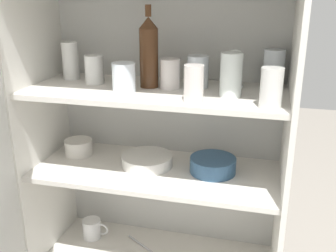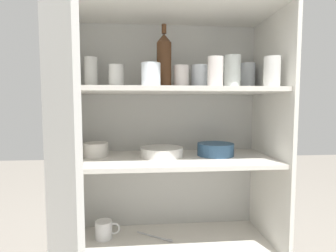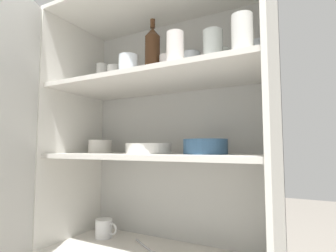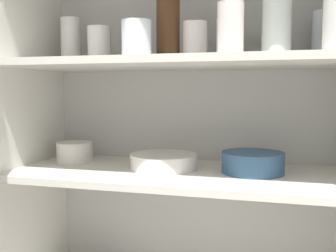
{
  "view_description": "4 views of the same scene",
  "coord_description": "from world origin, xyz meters",
  "px_view_note": "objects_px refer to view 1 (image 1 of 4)",
  "views": [
    {
      "loc": [
        0.39,
        -1.15,
        1.46
      ],
      "look_at": [
        0.04,
        0.24,
        0.96
      ],
      "focal_mm": 42.0,
      "sensor_mm": 36.0,
      "label": 1
    },
    {
      "loc": [
        -0.12,
        -1.02,
        1.04
      ],
      "look_at": [
        -0.02,
        0.18,
        0.94
      ],
      "focal_mm": 28.0,
      "sensor_mm": 36.0,
      "label": 2
    },
    {
      "loc": [
        0.58,
        -0.77,
        0.81
      ],
      "look_at": [
        0.04,
        0.24,
        0.91
      ],
      "focal_mm": 28.0,
      "sensor_mm": 36.0,
      "label": 3
    },
    {
      "loc": [
        0.27,
        -0.91,
        1.02
      ],
      "look_at": [
        -0.02,
        0.2,
        0.92
      ],
      "focal_mm": 42.0,
      "sensor_mm": 36.0,
      "label": 4
    }
  ],
  "objects_px": {
    "wine_bottle": "(149,52)",
    "mixing_bowl_large": "(213,164)",
    "serving_bowl_small": "(79,146)",
    "coffee_mug_primary": "(92,229)",
    "plate_stack_white": "(147,160)"
  },
  "relations": [
    {
      "from": "serving_bowl_small",
      "to": "coffee_mug_primary",
      "type": "height_order",
      "value": "serving_bowl_small"
    },
    {
      "from": "mixing_bowl_large",
      "to": "plate_stack_white",
      "type": "bearing_deg",
      "value": -178.82
    },
    {
      "from": "wine_bottle",
      "to": "plate_stack_white",
      "type": "height_order",
      "value": "wine_bottle"
    },
    {
      "from": "wine_bottle",
      "to": "serving_bowl_small",
      "type": "height_order",
      "value": "wine_bottle"
    },
    {
      "from": "mixing_bowl_large",
      "to": "serving_bowl_small",
      "type": "relative_size",
      "value": 1.5
    },
    {
      "from": "mixing_bowl_large",
      "to": "wine_bottle",
      "type": "bearing_deg",
      "value": 179.12
    },
    {
      "from": "wine_bottle",
      "to": "mixing_bowl_large",
      "type": "relative_size",
      "value": 1.68
    },
    {
      "from": "serving_bowl_small",
      "to": "coffee_mug_primary",
      "type": "xyz_separation_m",
      "value": [
        0.03,
        0.01,
        -0.41
      ]
    },
    {
      "from": "plate_stack_white",
      "to": "serving_bowl_small",
      "type": "relative_size",
      "value": 1.72
    },
    {
      "from": "mixing_bowl_large",
      "to": "serving_bowl_small",
      "type": "xyz_separation_m",
      "value": [
        -0.58,
        0.03,
        0.0
      ]
    },
    {
      "from": "wine_bottle",
      "to": "plate_stack_white",
      "type": "bearing_deg",
      "value": -141.03
    },
    {
      "from": "mixing_bowl_large",
      "to": "serving_bowl_small",
      "type": "bearing_deg",
      "value": 176.88
    },
    {
      "from": "plate_stack_white",
      "to": "coffee_mug_primary",
      "type": "distance_m",
      "value": 0.49
    },
    {
      "from": "wine_bottle",
      "to": "mixing_bowl_large",
      "type": "xyz_separation_m",
      "value": [
        0.25,
        -0.0,
        -0.42
      ]
    },
    {
      "from": "wine_bottle",
      "to": "coffee_mug_primary",
      "type": "distance_m",
      "value": 0.88
    }
  ]
}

